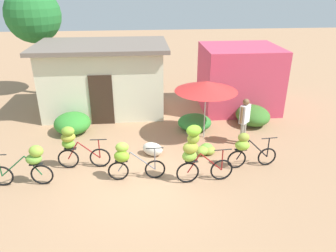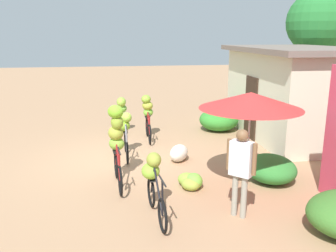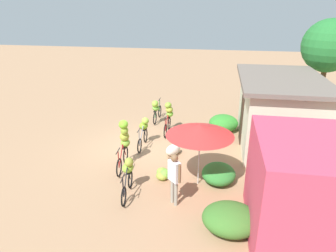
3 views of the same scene
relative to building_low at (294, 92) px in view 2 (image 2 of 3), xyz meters
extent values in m
plane|color=#A87E5B|center=(1.50, -5.64, -1.48)|extent=(60.00, 60.00, 0.00)
cube|color=beige|center=(0.00, 0.00, -0.10)|extent=(4.86, 2.86, 2.76)
cube|color=#72665B|center=(0.00, 0.00, 1.36)|extent=(5.36, 3.36, 0.16)
cube|color=#332319|center=(0.00, -1.44, -0.48)|extent=(0.90, 0.06, 2.00)
cylinder|color=brown|center=(-3.25, 2.56, 0.04)|extent=(0.25, 0.25, 3.05)
sphere|color=#257330|center=(-3.25, 2.56, 2.32)|extent=(2.52, 2.52, 2.52)
ellipsoid|color=#358C30|center=(-1.07, -2.17, -1.10)|extent=(1.35, 1.37, 0.77)
ellipsoid|color=#318334|center=(3.55, -2.33, -1.18)|extent=(1.28, 1.14, 0.61)
cylinder|color=beige|center=(3.78, -3.01, -0.45)|extent=(0.04, 0.04, 2.06)
cone|color=red|center=(3.78, -3.01, 0.48)|extent=(2.19, 2.19, 0.35)
torus|color=black|center=(-2.41, -5.54, -1.16)|extent=(0.64, 0.07, 0.63)
torus|color=black|center=(-1.32, -5.57, -1.16)|extent=(0.64, 0.07, 0.63)
cylinder|color=#19592D|center=(-1.51, -5.57, -0.86)|extent=(0.41, 0.05, 0.63)
cylinder|color=#19592D|center=(-2.06, -5.55, -0.86)|extent=(0.74, 0.06, 0.64)
cylinder|color=black|center=(-2.41, -5.54, -0.49)|extent=(0.50, 0.04, 0.03)
cylinder|color=#19592D|center=(-2.41, -5.54, -0.83)|extent=(0.04, 0.04, 0.67)
cube|color=black|center=(-1.43, -5.57, -0.82)|extent=(0.36, 0.15, 0.02)
ellipsoid|color=#73B13F|center=(-1.47, -5.54, -0.66)|extent=(0.45, 0.37, 0.29)
ellipsoid|color=#91BE3D|center=(-1.36, -5.56, -0.41)|extent=(0.43, 0.36, 0.32)
torus|color=black|center=(0.21, -4.77, -1.16)|extent=(0.64, 0.06, 0.64)
torus|color=black|center=(-0.74, -4.75, -1.16)|extent=(0.64, 0.06, 0.64)
cylinder|color=maroon|center=(-0.58, -4.75, -0.88)|extent=(0.37, 0.04, 0.58)
cylinder|color=maroon|center=(-0.10, -4.76, -0.88)|extent=(0.65, 0.05, 0.59)
cylinder|color=black|center=(0.21, -4.77, -0.54)|extent=(0.50, 0.04, 0.03)
cylinder|color=maroon|center=(0.21, -4.77, -0.85)|extent=(0.04, 0.04, 0.62)
cube|color=black|center=(-0.65, -4.75, -0.81)|extent=(0.36, 0.15, 0.02)
ellipsoid|color=#75BA36|center=(-0.69, -4.71, -0.66)|extent=(0.46, 0.40, 0.28)
ellipsoid|color=#9DA635|center=(-0.67, -4.73, -0.43)|extent=(0.47, 0.40, 0.29)
ellipsoid|color=#84AD34|center=(-0.64, -4.78, -0.21)|extent=(0.43, 0.36, 0.27)
torus|color=black|center=(1.86, -5.54, -1.18)|extent=(0.60, 0.05, 0.60)
torus|color=black|center=(0.81, -5.54, -1.18)|extent=(0.60, 0.05, 0.60)
cylinder|color=slate|center=(0.99, -5.54, -0.88)|extent=(0.40, 0.04, 0.62)
cylinder|color=slate|center=(1.52, -5.54, -0.88)|extent=(0.71, 0.04, 0.62)
cylinder|color=black|center=(1.86, -5.54, -0.49)|extent=(0.50, 0.03, 0.03)
cylinder|color=slate|center=(1.86, -5.54, -0.83)|extent=(0.04, 0.04, 0.69)
cube|color=black|center=(0.91, -5.54, -0.85)|extent=(0.36, 0.14, 0.02)
ellipsoid|color=#77A927|center=(0.93, -5.58, -0.68)|extent=(0.51, 0.45, 0.32)
ellipsoid|color=#8AB539|center=(0.95, -5.50, -0.44)|extent=(0.39, 0.32, 0.28)
torus|color=black|center=(3.76, -5.79, -1.15)|extent=(0.66, 0.09, 0.66)
torus|color=black|center=(2.77, -5.85, -1.15)|extent=(0.66, 0.09, 0.66)
cylinder|color=maroon|center=(2.94, -5.84, -0.86)|extent=(0.38, 0.06, 0.61)
cylinder|color=maroon|center=(3.44, -5.81, -0.86)|extent=(0.67, 0.08, 0.61)
cylinder|color=black|center=(3.76, -5.79, -0.50)|extent=(0.50, 0.06, 0.03)
cylinder|color=maroon|center=(3.76, -5.79, -0.82)|extent=(0.04, 0.04, 0.65)
cube|color=black|center=(2.87, -5.85, -0.79)|extent=(0.37, 0.16, 0.02)
ellipsoid|color=#83B63A|center=(2.81, -5.82, -0.62)|extent=(0.52, 0.47, 0.31)
ellipsoid|color=#9CA636|center=(2.83, -5.83, -0.36)|extent=(0.47, 0.40, 0.33)
ellipsoid|color=#8BA432|center=(2.91, -5.80, -0.10)|extent=(0.40, 0.35, 0.33)
ellipsoid|color=#7CC42B|center=(2.91, -5.82, 0.15)|extent=(0.51, 0.45, 0.30)
torus|color=black|center=(5.36, -5.12, -1.18)|extent=(0.60, 0.10, 0.60)
torus|color=black|center=(4.37, -5.21, -1.18)|extent=(0.60, 0.10, 0.60)
cylinder|color=black|center=(4.55, -5.19, -0.87)|extent=(0.38, 0.07, 0.64)
cylinder|color=black|center=(5.04, -5.15, -0.87)|extent=(0.67, 0.09, 0.65)
cylinder|color=black|center=(5.36, -5.12, -0.54)|extent=(0.50, 0.07, 0.03)
cylinder|color=black|center=(5.36, -5.12, -0.86)|extent=(0.04, 0.04, 0.64)
cube|color=black|center=(4.47, -5.20, -0.85)|extent=(0.37, 0.17, 0.02)
ellipsoid|color=#8ABD36|center=(4.50, -5.22, -0.69)|extent=(0.47, 0.39, 0.30)
ellipsoid|color=#949F38|center=(4.54, -5.17, -0.46)|extent=(0.36, 0.29, 0.28)
ellipsoid|color=#8FB73E|center=(3.52, -4.28, -1.33)|extent=(0.64, 0.63, 0.30)
ellipsoid|color=#94AA3D|center=(3.75, -4.27, -1.35)|extent=(0.54, 0.55, 0.27)
ellipsoid|color=#76C341|center=(3.66, -4.17, -1.31)|extent=(0.47, 0.41, 0.34)
ellipsoid|color=silver|center=(1.85, -4.17, -1.26)|extent=(0.83, 0.74, 0.44)
cylinder|color=gray|center=(4.97, -3.70, -1.07)|extent=(0.11, 0.11, 0.82)
cylinder|color=gray|center=(5.10, -3.58, -1.07)|extent=(0.11, 0.11, 0.82)
cube|color=silver|center=(5.04, -3.64, -0.34)|extent=(0.42, 0.42, 0.65)
cylinder|color=brown|center=(4.86, -3.82, -0.31)|extent=(0.08, 0.08, 0.58)
cylinder|color=brown|center=(5.21, -3.47, -0.31)|extent=(0.08, 0.08, 0.58)
sphere|color=brown|center=(5.04, -3.64, 0.09)|extent=(0.22, 0.22, 0.22)
camera|label=1|loc=(1.52, -13.59, 3.87)|focal=34.79mm
camera|label=2|loc=(10.91, -5.93, 1.82)|focal=38.70mm
camera|label=3|loc=(12.70, -2.53, 4.21)|focal=32.58mm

